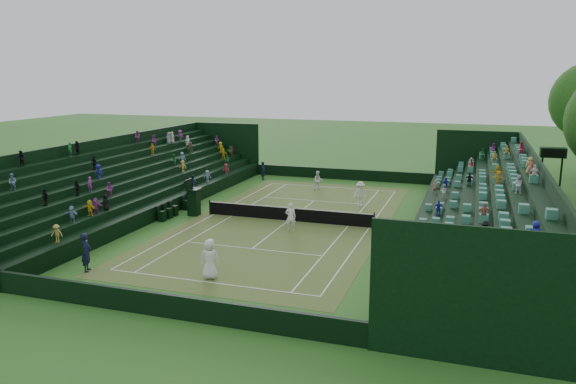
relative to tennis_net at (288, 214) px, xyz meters
name	(u,v)px	position (x,y,z in m)	size (l,w,h in m)	color
ground	(288,221)	(0.00, 0.00, -0.53)	(160.00, 160.00, 0.00)	#2B6720
court_surface	(288,221)	(0.00, 0.00, -0.52)	(12.97, 26.77, 0.01)	#387527
perimeter_wall_north	(342,174)	(0.00, 15.88, -0.03)	(17.17, 0.20, 1.00)	black
perimeter_wall_south	(164,305)	(0.00, -15.88, -0.03)	(17.17, 0.20, 1.00)	black
perimeter_wall_east	(417,225)	(8.48, 0.00, -0.03)	(0.20, 31.77, 1.00)	black
perimeter_wall_west	(176,205)	(-8.48, 0.00, -0.03)	(0.20, 31.77, 1.00)	black
north_grandstand	(489,213)	(12.66, 0.00, 1.02)	(6.60, 32.00, 4.90)	black
south_grandstand	(125,187)	(-12.66, 0.00, 1.02)	(6.60, 32.00, 4.90)	black
tennis_net	(288,214)	(0.00, 0.00, 0.00)	(11.67, 0.10, 1.06)	black
scoreboard_tower	(553,154)	(17.75, 16.00, 2.62)	(2.00, 1.00, 3.70)	black
umpire_chair	(194,198)	(-6.73, -0.58, 0.68)	(0.90, 0.90, 2.83)	black
courtside_chairs	(180,207)	(-8.01, -0.21, -0.14)	(0.47, 5.45, 1.03)	black
player_near_west	(210,259)	(-0.16, -11.36, 0.46)	(0.97, 0.63, 1.98)	white
player_near_east	(291,217)	(0.93, -2.25, 0.39)	(0.67, 0.44, 1.83)	white
player_far_west	(318,181)	(-0.81, 10.46, 0.29)	(0.79, 0.62, 1.63)	white
player_far_east	(360,194)	(3.74, 5.82, 0.40)	(1.20, 0.69, 1.86)	white
line_judge_north	(263,171)	(-6.87, 13.34, 0.32)	(0.62, 0.41, 1.70)	black
line_judge_south	(86,252)	(-6.48, -12.37, 0.46)	(0.72, 0.47, 1.98)	black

